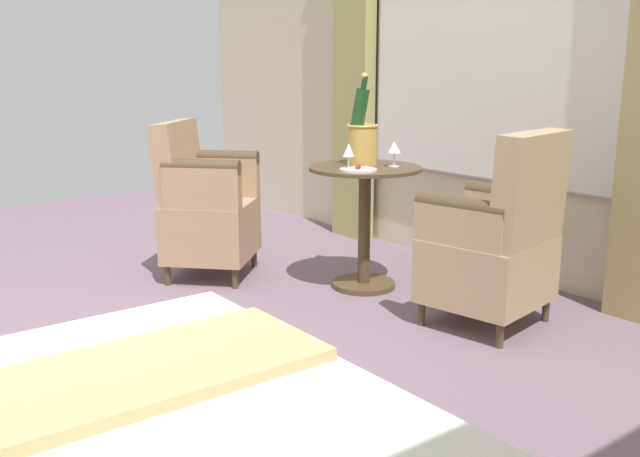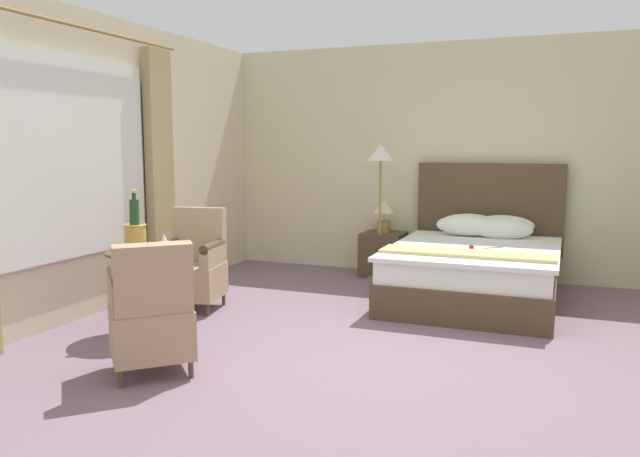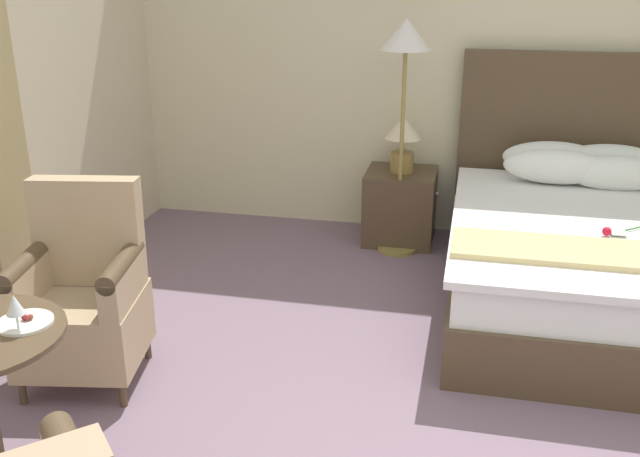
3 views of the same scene
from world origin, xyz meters
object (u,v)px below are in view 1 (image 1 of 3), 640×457
wine_glass_near_edge (394,148)px  snack_plate (358,170)px  side_table_round (365,213)px  armchair_by_window (496,243)px  armchair_facing_bed (205,206)px  champagne_bucket (362,137)px  wine_glass_near_bucket (349,151)px

wine_glass_near_edge → snack_plate: wine_glass_near_edge is taller
side_table_round → wine_glass_near_edge: size_ratio=4.96×
wine_glass_near_edge → armchair_by_window: armchair_by_window is taller
side_table_round → armchair_facing_bed: bearing=-50.9°
side_table_round → wine_glass_near_edge: 0.40m
snack_plate → armchair_facing_bed: 1.02m
snack_plate → armchair_by_window: armchair_by_window is taller
armchair_facing_bed → champagne_bucket: bearing=133.6°
champagne_bucket → snack_plate: (0.17, 0.18, -0.15)m
wine_glass_near_bucket → armchair_facing_bed: 0.99m
snack_plate → wine_glass_near_bucket: bearing=-74.0°
champagne_bucket → snack_plate: champagne_bucket is taller
wine_glass_near_bucket → armchair_facing_bed: (0.45, -0.80, -0.37)m
side_table_round → champagne_bucket: (-0.03, -0.07, 0.42)m
armchair_facing_bed → wine_glass_near_edge: bearing=130.5°
snack_plate → armchair_by_window: 0.84m
champagne_bucket → armchair_by_window: 1.03m
champagne_bucket → snack_plate: size_ratio=2.57×
champagne_bucket → wine_glass_near_edge: champagne_bucket is taller
snack_plate → champagne_bucket: bearing=-134.1°
armchair_by_window → armchair_facing_bed: 1.76m
champagne_bucket → armchair_by_window: champagne_bucket is taller
wine_glass_near_bucket → wine_glass_near_edge: bearing=167.8°
side_table_round → wine_glass_near_bucket: 0.40m
wine_glass_near_edge → armchair_by_window: (0.02, 0.75, -0.39)m
side_table_round → champagne_bucket: 0.43m
armchair_facing_bed → snack_plate: bearing=118.8°
snack_plate → armchair_by_window: size_ratio=0.21×
side_table_round → armchair_by_window: bearing=96.6°
wine_glass_near_bucket → wine_glass_near_edge: 0.28m
wine_glass_near_edge → armchair_by_window: bearing=88.4°
wine_glass_near_bucket → armchair_by_window: 0.94m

